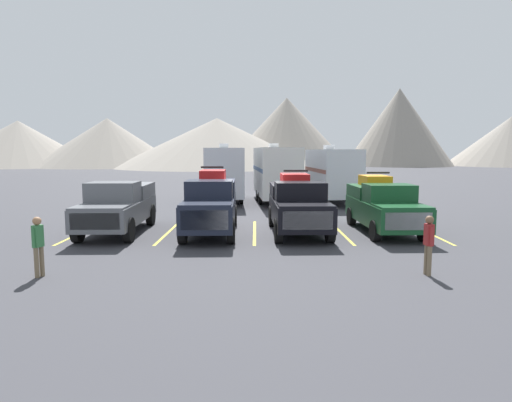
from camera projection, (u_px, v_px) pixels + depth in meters
name	position (u px, v px, depth m)	size (l,w,h in m)	color
ground_plane	(256.00, 228.00, 19.58)	(240.00, 240.00, 0.00)	#38383D
pickup_truck_a	(120.00, 205.00, 18.45)	(2.29, 5.74, 2.16)	#595B60
pickup_truck_b	(212.00, 203.00, 18.34)	(2.19, 5.87, 2.74)	black
pickup_truck_c	(299.00, 204.00, 18.33)	(2.33, 5.51, 2.59)	black
pickup_truck_d	(384.00, 205.00, 18.62)	(2.24, 5.55, 2.49)	#144723
lot_stripe_a	(84.00, 232.00, 18.64)	(0.12, 5.50, 0.01)	gold
lot_stripe_b	(170.00, 232.00, 18.63)	(0.12, 5.50, 0.01)	gold
lot_stripe_c	(256.00, 232.00, 18.62)	(0.12, 5.50, 0.01)	gold
lot_stripe_d	(342.00, 232.00, 18.61)	(0.12, 5.50, 0.01)	gold
lot_stripe_e	(428.00, 232.00, 18.60)	(0.12, 5.50, 0.01)	gold
camper_trailer_a	(225.00, 172.00, 28.78)	(2.85, 7.52, 3.88)	silver
camper_trailer_b	(277.00, 171.00, 29.05)	(2.97, 9.17, 3.90)	white
camper_trailer_c	(333.00, 172.00, 28.93)	(2.82, 7.95, 3.79)	silver
person_b	(430.00, 241.00, 12.05)	(0.23, 0.36, 1.65)	#726047
person_c	(40.00, 242.00, 11.90)	(0.27, 0.34, 1.65)	#726047
mountain_ridge	(249.00, 138.00, 96.92)	(139.18, 47.17, 17.27)	gray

